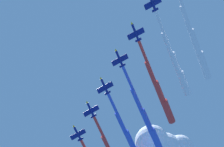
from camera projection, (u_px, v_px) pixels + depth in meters
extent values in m
cylinder|color=white|center=(187.00, 20.00, 202.03)|extent=(14.17, 3.07, 2.71)
cylinder|color=white|center=(195.00, 43.00, 207.21)|extent=(14.20, 3.97, 3.61)
cylinder|color=white|center=(204.00, 65.00, 212.40)|extent=(14.22, 4.88, 4.51)
cylinder|color=navy|center=(152.00, 2.00, 199.75)|extent=(9.02, 1.59, 1.42)
cylinder|color=black|center=(156.00, 12.00, 201.72)|extent=(0.62, 1.08, 1.07)
cube|color=navy|center=(153.00, 3.00, 199.93)|extent=(2.85, 7.93, 3.18)
cube|color=yellow|center=(160.00, 0.00, 200.64)|extent=(2.31, 0.73, 0.35)
cube|color=yellow|center=(145.00, 7.00, 199.34)|extent=(2.31, 0.73, 0.35)
cube|color=navy|center=(155.00, 10.00, 201.32)|extent=(1.16, 3.04, 1.26)
cube|color=yellow|center=(154.00, 10.00, 202.17)|extent=(1.41, 0.83, 1.81)
cylinder|color=white|center=(160.00, 23.00, 204.14)|extent=(12.73, 2.05, 1.81)
cylinder|color=white|center=(168.00, 45.00, 208.68)|extent=(12.74, 2.95, 2.72)
cylinder|color=white|center=(176.00, 64.00, 213.34)|extent=(12.76, 3.86, 3.63)
cylinder|color=white|center=(184.00, 83.00, 218.00)|extent=(12.78, 4.77, 4.53)
cylinder|color=navy|center=(135.00, 33.00, 205.76)|extent=(9.03, 1.64, 1.40)
cone|color=yellow|center=(132.00, 23.00, 203.65)|extent=(1.33, 1.37, 1.33)
cylinder|color=black|center=(139.00, 42.00, 207.74)|extent=(0.63, 1.07, 1.05)
ellipsoid|color=black|center=(134.00, 29.00, 205.35)|extent=(1.92, 0.99, 0.89)
cube|color=navy|center=(136.00, 34.00, 205.94)|extent=(2.91, 8.03, 2.94)
cube|color=yellow|center=(143.00, 30.00, 206.55)|extent=(2.32, 0.75, 0.33)
cube|color=yellow|center=(128.00, 38.00, 205.45)|extent=(2.32, 0.75, 0.33)
cube|color=navy|center=(138.00, 40.00, 207.33)|extent=(1.18, 3.08, 1.16)
cube|color=yellow|center=(138.00, 39.00, 208.18)|extent=(1.42, 0.78, 1.83)
cylinder|color=red|center=(144.00, 53.00, 210.24)|extent=(13.19, 2.13, 1.79)
cylinder|color=red|center=(151.00, 74.00, 214.97)|extent=(13.21, 3.02, 2.68)
cylinder|color=red|center=(160.00, 93.00, 219.80)|extent=(13.24, 3.92, 3.57)
cylinder|color=red|center=(168.00, 111.00, 224.63)|extent=(13.26, 4.81, 4.47)
cylinder|color=navy|center=(120.00, 59.00, 214.19)|extent=(9.03, 1.58, 1.41)
cone|color=yellow|center=(116.00, 50.00, 212.09)|extent=(1.33, 1.37, 1.34)
cylinder|color=black|center=(123.00, 67.00, 216.17)|extent=(0.62, 1.07, 1.06)
ellipsoid|color=black|center=(118.00, 55.00, 213.79)|extent=(1.92, 0.98, 0.90)
cube|color=navy|center=(120.00, 60.00, 214.37)|extent=(2.85, 7.98, 3.04)
cube|color=yellow|center=(127.00, 56.00, 215.02)|extent=(2.31, 0.73, 0.34)
cube|color=yellow|center=(113.00, 64.00, 213.85)|extent=(2.31, 0.73, 0.34)
cube|color=navy|center=(122.00, 66.00, 215.77)|extent=(1.16, 3.06, 1.20)
cube|color=yellow|center=(122.00, 65.00, 216.62)|extent=(1.41, 0.80, 1.82)
cylinder|color=blue|center=(128.00, 79.00, 219.00)|extent=(15.00, 2.08, 1.80)
cylinder|color=blue|center=(137.00, 101.00, 224.37)|extent=(15.02, 2.98, 2.70)
cylinder|color=blue|center=(147.00, 121.00, 229.84)|extent=(15.03, 3.88, 3.60)
cylinder|color=blue|center=(156.00, 141.00, 235.32)|extent=(15.05, 4.78, 4.50)
cylinder|color=navy|center=(105.00, 87.00, 219.50)|extent=(9.03, 1.60, 1.42)
cone|color=yellow|center=(101.00, 78.00, 217.40)|extent=(1.33, 1.38, 1.35)
cylinder|color=black|center=(108.00, 94.00, 221.48)|extent=(0.62, 1.08, 1.07)
ellipsoid|color=black|center=(103.00, 83.00, 219.10)|extent=(1.92, 0.99, 0.91)
cube|color=navy|center=(105.00, 87.00, 219.68)|extent=(2.85, 7.92, 3.19)
cube|color=yellow|center=(112.00, 84.00, 220.40)|extent=(2.31, 0.73, 0.35)
cube|color=yellow|center=(98.00, 91.00, 219.09)|extent=(2.31, 0.73, 0.35)
cube|color=navy|center=(108.00, 93.00, 221.07)|extent=(1.16, 3.04, 1.26)
cube|color=yellow|center=(107.00, 92.00, 221.92)|extent=(1.42, 0.83, 1.81)
cylinder|color=blue|center=(113.00, 105.00, 224.07)|extent=(13.67, 2.08, 1.81)
cylinder|color=blue|center=(121.00, 124.00, 228.95)|extent=(13.68, 2.98, 2.72)
cylinder|color=blue|center=(130.00, 141.00, 233.95)|extent=(13.70, 3.89, 3.63)
cylinder|color=navy|center=(91.00, 110.00, 227.22)|extent=(9.04, 1.70, 1.43)
cone|color=yellow|center=(87.00, 102.00, 225.11)|extent=(1.34, 1.39, 1.35)
cylinder|color=black|center=(94.00, 118.00, 229.21)|extent=(0.63, 1.09, 1.07)
ellipsoid|color=black|center=(89.00, 106.00, 226.81)|extent=(1.93, 1.01, 0.91)
cube|color=navy|center=(91.00, 111.00, 227.40)|extent=(2.94, 7.95, 3.20)
cube|color=yellow|center=(98.00, 107.00, 228.14)|extent=(2.32, 0.76, 0.35)
cube|color=yellow|center=(84.00, 115.00, 226.79)|extent=(2.32, 0.76, 0.35)
cube|color=navy|center=(94.00, 116.00, 228.80)|extent=(1.19, 3.05, 1.26)
cube|color=yellow|center=(93.00, 115.00, 229.65)|extent=(1.42, 0.85, 1.81)
cylinder|color=red|center=(99.00, 128.00, 232.01)|extent=(14.79, 2.26, 1.82)
cylinder|color=red|center=(108.00, 147.00, 237.31)|extent=(14.82, 3.17, 2.72)
cylinder|color=navy|center=(78.00, 134.00, 233.59)|extent=(9.02, 1.57, 1.40)
cone|color=yellow|center=(74.00, 126.00, 231.49)|extent=(1.32, 1.35, 1.33)
cylinder|color=black|center=(81.00, 141.00, 235.57)|extent=(0.62, 1.06, 1.05)
ellipsoid|color=black|center=(76.00, 130.00, 233.19)|extent=(1.92, 0.98, 0.89)
cube|color=navy|center=(78.00, 134.00, 233.77)|extent=(2.85, 8.03, 2.89)
cube|color=yellow|center=(85.00, 131.00, 234.35)|extent=(2.31, 0.74, 0.32)
cube|color=yellow|center=(71.00, 138.00, 233.31)|extent=(2.31, 0.74, 0.32)
cube|color=navy|center=(80.00, 139.00, 235.16)|extent=(1.16, 3.08, 1.15)
cube|color=yellow|center=(80.00, 138.00, 236.02)|extent=(1.41, 0.76, 1.83)
sphere|color=white|center=(152.00, 142.00, 257.95)|extent=(19.49, 19.49, 19.49)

